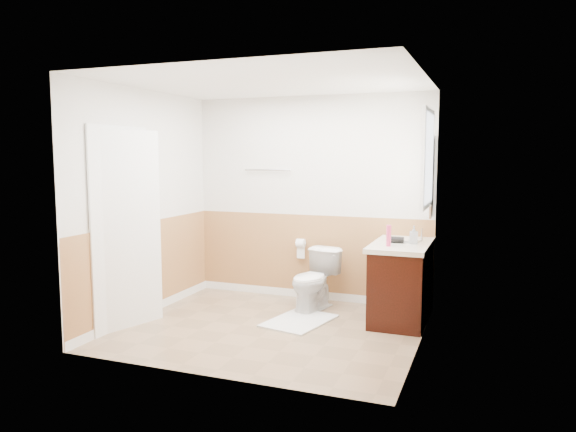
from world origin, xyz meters
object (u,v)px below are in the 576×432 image
at_px(lotion_bottle, 389,236).
at_px(vanity_cabinet, 402,283).
at_px(soap_dispenser, 414,235).
at_px(toilet, 314,280).
at_px(bath_mat, 299,321).

bearing_deg(lotion_bottle, vanity_cabinet, 72.39).
relative_size(lotion_bottle, soap_dispenser, 1.15).
xyz_separation_m(vanity_cabinet, lotion_bottle, (-0.10, -0.32, 0.56)).
relative_size(toilet, soap_dispenser, 3.66).
bearing_deg(soap_dispenser, toilet, 176.83).
bearing_deg(bath_mat, lotion_bottle, 11.22).
bearing_deg(bath_mat, toilet, 90.00).
xyz_separation_m(lotion_bottle, soap_dispenser, (0.22, 0.26, -0.01)).
bearing_deg(lotion_bottle, toilet, 160.63).
xyz_separation_m(toilet, bath_mat, (0.00, -0.50, -0.34)).
distance_m(toilet, bath_mat, 0.60).
relative_size(toilet, bath_mat, 0.87).
xyz_separation_m(bath_mat, soap_dispenser, (1.13, 0.44, 0.94)).
bearing_deg(vanity_cabinet, toilet, 179.72).
bearing_deg(bath_mat, vanity_cabinet, 26.14).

